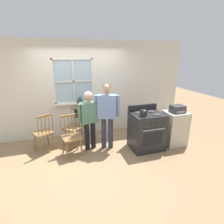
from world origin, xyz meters
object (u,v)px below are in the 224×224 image
object	(u,v)px
person_teen_center	(107,111)
kettle	(144,112)
chair_near_wall	(44,133)
potted_plant	(80,101)
chair_center_cluster	(71,137)
stereo	(178,109)
chair_by_window	(74,128)
person_elderly_left	(89,115)
side_counter	(175,128)
stove	(146,131)
handbag	(79,113)

from	to	relation	value
person_teen_center	kettle	distance (m)	0.88
chair_near_wall	potted_plant	xyz separation A→B (m)	(1.00, 0.67, 0.59)
chair_center_cluster	stereo	world-z (taller)	stereo
chair_by_window	person_elderly_left	distance (m)	0.69
kettle	side_counter	size ratio (longest dim) A/B	0.27
person_elderly_left	stereo	world-z (taller)	person_elderly_left
kettle	potted_plant	world-z (taller)	potted_plant
person_elderly_left	side_counter	world-z (taller)	person_elderly_left
person_teen_center	kettle	xyz separation A→B (m)	(0.77, -0.42, 0.03)
stove	side_counter	distance (m)	0.82
person_teen_center	handbag	world-z (taller)	person_teen_center
chair_center_cluster	chair_near_wall	bearing A→B (deg)	134.11
stereo	chair_by_window	bearing A→B (deg)	162.34
chair_by_window	kettle	distance (m)	1.88
handbag	chair_near_wall	bearing A→B (deg)	-161.98
chair_near_wall	handbag	bearing A→B (deg)	168.61
chair_by_window	side_counter	xyz separation A→B (m)	(2.55, -0.79, -0.00)
chair_by_window	stove	world-z (taller)	stove
handbag	kettle	bearing A→B (deg)	-37.58
chair_center_cluster	kettle	distance (m)	1.80
chair_by_window	chair_center_cluster	size ratio (longest dim) A/B	1.00
kettle	handbag	distance (m)	1.76
person_elderly_left	chair_by_window	bearing A→B (deg)	121.64
person_elderly_left	stove	bearing A→B (deg)	-26.30
person_elderly_left	stove	xyz separation A→B (m)	(1.37, -0.38, -0.42)
potted_plant	side_counter	world-z (taller)	potted_plant
chair_near_wall	stereo	xyz separation A→B (m)	(3.30, -0.68, 0.54)
handbag	stereo	distance (m)	2.58
chair_near_wall	stereo	world-z (taller)	stereo
chair_by_window	stove	distance (m)	1.89
chair_near_wall	stove	distance (m)	2.56
chair_by_window	chair_near_wall	bearing A→B (deg)	-124.61
potted_plant	chair_center_cluster	bearing A→B (deg)	-109.00
chair_near_wall	handbag	size ratio (longest dim) A/B	3.15
stereo	kettle	bearing A→B (deg)	-174.95
chair_near_wall	stove	xyz separation A→B (m)	(2.47, -0.64, 0.02)
chair_by_window	handbag	world-z (taller)	same
person_teen_center	stereo	xyz separation A→B (m)	(1.77, -0.33, -0.01)
chair_center_cluster	potted_plant	bearing A→B (deg)	57.88
person_teen_center	handbag	distance (m)	0.91
stove	side_counter	world-z (taller)	stove
chair_center_cluster	potted_plant	world-z (taller)	potted_plant
chair_near_wall	side_counter	xyz separation A→B (m)	(3.30, -0.66, -0.00)
chair_by_window	stereo	distance (m)	2.73
chair_near_wall	handbag	world-z (taller)	same
handbag	side_counter	xyz separation A→B (m)	(2.38, -0.96, -0.34)
stove	handbag	world-z (taller)	stove
potted_plant	handbag	world-z (taller)	potted_plant
person_elderly_left	handbag	distance (m)	0.60
chair_by_window	potted_plant	distance (m)	0.84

